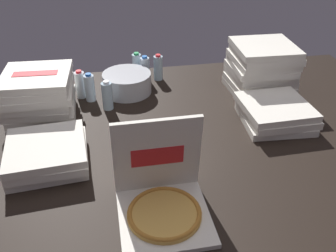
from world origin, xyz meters
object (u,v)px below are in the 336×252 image
(open_pizza_box, at_px, (162,198))
(pizza_stack_right_near, at_px, (261,68))
(water_bottle_1, at_px, (158,68))
(water_bottle_3, at_px, (90,88))
(pizza_stack_left_far, at_px, (39,97))
(water_bottle_4, at_px, (107,96))
(pizza_stack_center_far, at_px, (275,113))
(water_bottle_5, at_px, (80,85))
(ice_bucket, at_px, (127,83))
(water_bottle_0, at_px, (137,66))
(pizza_stack_center_near, at_px, (47,154))
(water_bottle_2, at_px, (145,69))

(open_pizza_box, bearing_deg, pizza_stack_right_near, 49.80)
(water_bottle_1, relative_size, water_bottle_3, 1.00)
(pizza_stack_left_far, height_order, water_bottle_4, pizza_stack_left_far)
(pizza_stack_center_far, height_order, water_bottle_4, water_bottle_4)
(open_pizza_box, relative_size, water_bottle_1, 2.11)
(open_pizza_box, bearing_deg, water_bottle_5, 107.28)
(pizza_stack_left_far, xyz_separation_m, ice_bucket, (0.56, 0.26, -0.08))
(ice_bucket, relative_size, water_bottle_5, 1.71)
(water_bottle_0, bearing_deg, ice_bucket, -112.54)
(water_bottle_3, bearing_deg, water_bottle_0, 41.02)
(pizza_stack_left_far, bearing_deg, pizza_stack_center_far, -12.48)
(pizza_stack_center_far, xyz_separation_m, pizza_stack_left_far, (-1.42, 0.31, 0.09))
(open_pizza_box, relative_size, pizza_stack_center_near, 0.96)
(water_bottle_0, bearing_deg, pizza_stack_center_near, -120.72)
(open_pizza_box, height_order, pizza_stack_center_near, open_pizza_box)
(open_pizza_box, xyz_separation_m, pizza_stack_right_near, (0.88, 1.04, 0.09))
(water_bottle_1, bearing_deg, pizza_stack_left_far, -152.21)
(ice_bucket, bearing_deg, water_bottle_3, -163.89)
(water_bottle_4, bearing_deg, water_bottle_3, 128.88)
(pizza_stack_left_far, distance_m, ice_bucket, 0.62)
(pizza_stack_left_far, height_order, water_bottle_5, pizza_stack_left_far)
(pizza_stack_center_far, bearing_deg, water_bottle_3, 156.06)
(water_bottle_0, relative_size, water_bottle_1, 1.00)
(water_bottle_4, bearing_deg, pizza_stack_center_far, -19.62)
(water_bottle_0, height_order, water_bottle_1, same)
(water_bottle_1, height_order, water_bottle_3, same)
(pizza_stack_left_far, xyz_separation_m, water_bottle_5, (0.24, 0.24, -0.06))
(pizza_stack_right_near, height_order, water_bottle_4, pizza_stack_right_near)
(pizza_stack_center_near, bearing_deg, pizza_stack_left_far, 98.42)
(pizza_stack_center_far, height_order, water_bottle_0, water_bottle_0)
(water_bottle_3, bearing_deg, open_pizza_box, -74.82)
(water_bottle_3, relative_size, water_bottle_4, 1.00)
(pizza_stack_right_near, bearing_deg, water_bottle_4, -176.83)
(ice_bucket, bearing_deg, water_bottle_4, -124.74)
(water_bottle_2, xyz_separation_m, water_bottle_4, (-0.30, -0.37, 0.00))
(pizza_stack_center_near, xyz_separation_m, water_bottle_2, (0.64, 0.91, 0.03))
(pizza_stack_right_near, xyz_separation_m, ice_bucket, (-0.93, 0.15, -0.10))
(water_bottle_2, distance_m, water_bottle_4, 0.47)
(pizza_stack_left_far, bearing_deg, water_bottle_4, 6.28)
(ice_bucket, height_order, water_bottle_0, water_bottle_0)
(water_bottle_0, distance_m, water_bottle_4, 0.51)
(ice_bucket, distance_m, water_bottle_5, 0.32)
(open_pizza_box, bearing_deg, pizza_stack_left_far, 122.84)
(ice_bucket, bearing_deg, pizza_stack_right_near, -9.36)
(open_pizza_box, bearing_deg, water_bottle_0, 87.93)
(pizza_stack_center_near, bearing_deg, water_bottle_0, 59.28)
(open_pizza_box, distance_m, pizza_stack_center_far, 1.03)
(water_bottle_2, height_order, water_bottle_5, same)
(water_bottle_2, bearing_deg, pizza_stack_left_far, -149.62)
(water_bottle_2, bearing_deg, water_bottle_0, 123.81)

